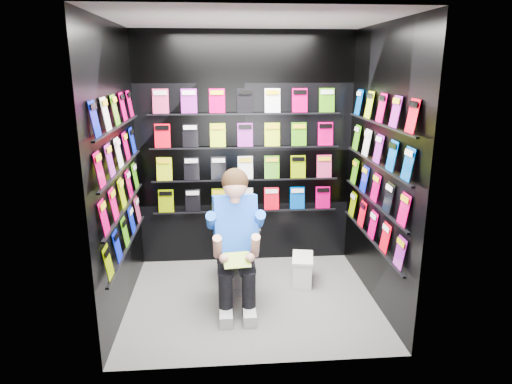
{
  "coord_description": "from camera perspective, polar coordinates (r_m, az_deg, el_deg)",
  "views": [
    {
      "loc": [
        -0.29,
        -4.03,
        2.23
      ],
      "look_at": [
        0.05,
        0.15,
        1.06
      ],
      "focal_mm": 32.0,
      "sensor_mm": 36.0,
      "label": 1
    }
  ],
  "objects": [
    {
      "name": "longbox_lid",
      "position": [
        4.86,
        5.86,
        -8.18
      ],
      "size": [
        0.28,
        0.4,
        0.03
      ],
      "primitive_type": "cube",
      "rotation": [
        0.0,
        0.0,
        -0.19
      ],
      "color": "silver",
      "rests_on": "longbox"
    },
    {
      "name": "reader",
      "position": [
        4.29,
        -2.62,
        -4.07
      ],
      "size": [
        0.63,
        0.85,
        1.47
      ],
      "primitive_type": null,
      "rotation": [
        0.0,
        0.0,
        0.1
      ],
      "color": "blue",
      "rests_on": "toilet"
    },
    {
      "name": "wall_right",
      "position": [
        4.39,
        15.26,
        2.8
      ],
      "size": [
        0.04,
        2.0,
        2.6
      ],
      "primitive_type": "cube",
      "color": "black",
      "rests_on": "floor"
    },
    {
      "name": "comics_back",
      "position": [
        5.09,
        -1.36,
        5.1
      ],
      "size": [
        2.1,
        0.06,
        1.37
      ],
      "primitive_type": null,
      "color": "#C90055",
      "rests_on": "wall_back"
    },
    {
      "name": "held_comic",
      "position": [
        4.05,
        -2.4,
        -8.5
      ],
      "size": [
        0.25,
        0.16,
        0.1
      ],
      "primitive_type": "cube",
      "rotation": [
        -0.96,
        0.0,
        0.1
      ],
      "color": "#1E9916",
      "rests_on": "reader"
    },
    {
      "name": "ceiling",
      "position": [
        4.06,
        -0.62,
        20.81
      ],
      "size": [
        2.4,
        2.4,
        0.0
      ],
      "primitive_type": "plane",
      "color": "white",
      "rests_on": "floor"
    },
    {
      "name": "wall_back",
      "position": [
        5.12,
        -1.38,
        5.1
      ],
      "size": [
        2.4,
        0.04,
        2.6
      ],
      "primitive_type": "cube",
      "color": "black",
      "rests_on": "floor"
    },
    {
      "name": "wall_left",
      "position": [
        4.23,
        -17.0,
        2.2
      ],
      "size": [
        0.04,
        2.0,
        2.6
      ],
      "primitive_type": "cube",
      "color": "black",
      "rests_on": "floor"
    },
    {
      "name": "toilet",
      "position": [
        4.8,
        -2.73,
        -7.28
      ],
      "size": [
        0.49,
        0.79,
        0.73
      ],
      "primitive_type": "imported",
      "rotation": [
        0.0,
        0.0,
        3.25
      ],
      "color": "white",
      "rests_on": "floor"
    },
    {
      "name": "floor",
      "position": [
        4.61,
        -0.52,
        -13.33
      ],
      "size": [
        2.4,
        2.4,
        0.0
      ],
      "primitive_type": "plane",
      "color": "#62615F",
      "rests_on": "ground"
    },
    {
      "name": "comics_right",
      "position": [
        4.38,
        14.89,
        2.86
      ],
      "size": [
        0.06,
        1.7,
        1.37
      ],
      "primitive_type": null,
      "color": "#C90055",
      "rests_on": "wall_right"
    },
    {
      "name": "longbox",
      "position": [
        4.92,
        5.82,
        -9.73
      ],
      "size": [
        0.26,
        0.38,
        0.27
      ],
      "primitive_type": "cube",
      "rotation": [
        0.0,
        0.0,
        -0.19
      ],
      "color": "silver",
      "rests_on": "floor"
    },
    {
      "name": "comics_left",
      "position": [
        4.23,
        -16.61,
        2.28
      ],
      "size": [
        0.06,
        1.7,
        1.37
      ],
      "primitive_type": null,
      "color": "#C90055",
      "rests_on": "wall_left"
    },
    {
      "name": "wall_front",
      "position": [
        3.18,
        0.73,
        -1.41
      ],
      "size": [
        2.4,
        0.04,
        2.6
      ],
      "primitive_type": "cube",
      "color": "black",
      "rests_on": "floor"
    }
  ]
}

